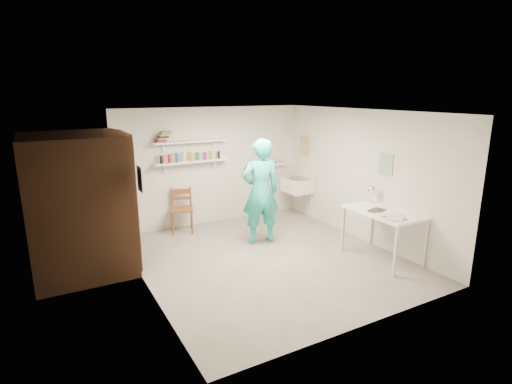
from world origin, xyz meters
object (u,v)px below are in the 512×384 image
belfast_sink (297,185)px  work_table (382,235)px  man (260,192)px  desk_lamp (372,190)px  wooden_chair (182,209)px  wall_clock (253,172)px

belfast_sink → work_table: 2.64m
man → desk_lamp: 1.95m
wooden_chair → desk_lamp: bearing=-24.0°
wall_clock → wooden_chair: wall_clock is taller
man → wall_clock: (-0.04, 0.22, 0.32)m
wall_clock → desk_lamp: (1.63, -1.34, -0.23)m
man → wall_clock: man is taller
belfast_sink → wall_clock: bearing=-152.9°
work_table → desk_lamp: 0.83m
work_table → man: bearing=130.5°
wall_clock → wooden_chair: bearing=145.5°
wooden_chair → desk_lamp: 3.60m
belfast_sink → man: (-1.49, -1.00, 0.26)m
wall_clock → work_table: 2.48m
belfast_sink → wooden_chair: 2.58m
man → belfast_sink: bearing=-135.6°
desk_lamp → man: bearing=144.7°
wooden_chair → man: bearing=-31.7°
belfast_sink → man: bearing=-146.2°
wooden_chair → work_table: size_ratio=0.74×
man → wooden_chair: man is taller
desk_lamp → belfast_sink: bearing=92.5°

